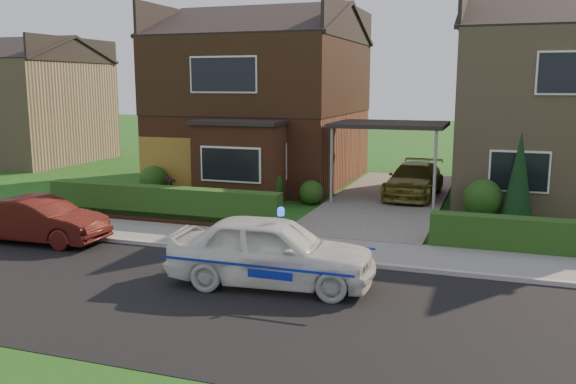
% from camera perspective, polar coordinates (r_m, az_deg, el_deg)
% --- Properties ---
extents(ground, '(120.00, 120.00, 0.00)m').
position_cam_1_polar(ground, '(11.40, -0.34, -10.93)').
color(ground, '#194913').
rests_on(ground, ground).
extents(road, '(60.00, 6.00, 0.02)m').
position_cam_1_polar(road, '(11.40, -0.34, -10.93)').
color(road, black).
rests_on(road, ground).
extents(kerb, '(60.00, 0.16, 0.12)m').
position_cam_1_polar(kerb, '(14.14, 3.78, -6.47)').
color(kerb, '#9E9993').
rests_on(kerb, ground).
extents(sidewalk, '(60.00, 2.00, 0.10)m').
position_cam_1_polar(sidewalk, '(15.12, 4.84, -5.42)').
color(sidewalk, slate).
rests_on(sidewalk, ground).
extents(driveway, '(3.80, 12.00, 0.12)m').
position_cam_1_polar(driveway, '(21.71, 9.33, -0.71)').
color(driveway, '#666059').
rests_on(driveway, ground).
extents(house_left, '(7.50, 9.53, 7.25)m').
position_cam_1_polar(house_left, '(25.69, -2.26, 9.50)').
color(house_left, brown).
rests_on(house_left, ground).
extents(house_right, '(7.50, 8.06, 7.25)m').
position_cam_1_polar(house_right, '(24.14, 24.69, 8.20)').
color(house_right, '#987D5D').
rests_on(house_right, ground).
extents(carport_link, '(3.80, 3.00, 2.77)m').
position_cam_1_polar(carport_link, '(21.33, 9.51, 6.13)').
color(carport_link, black).
rests_on(carport_link, ground).
extents(garage_door, '(2.20, 0.10, 2.10)m').
position_cam_1_polar(garage_door, '(23.40, -11.39, 2.46)').
color(garage_door, olive).
rests_on(garage_door, ground).
extents(dwarf_wall, '(7.70, 0.25, 0.36)m').
position_cam_1_polar(dwarf_wall, '(18.37, -12.02, -2.40)').
color(dwarf_wall, brown).
rests_on(dwarf_wall, ground).
extents(hedge_left, '(7.50, 0.55, 0.90)m').
position_cam_1_polar(hedge_left, '(18.54, -11.76, -2.85)').
color(hedge_left, '#113310').
rests_on(hedge_left, ground).
extents(shrub_left_far, '(1.08, 1.08, 1.08)m').
position_cam_1_polar(shrub_left_far, '(23.22, -12.45, 1.09)').
color(shrub_left_far, '#113310').
rests_on(shrub_left_far, ground).
extents(shrub_left_mid, '(1.32, 1.32, 1.32)m').
position_cam_1_polar(shrub_left_mid, '(21.03, -2.22, 0.73)').
color(shrub_left_mid, '#113310').
rests_on(shrub_left_mid, ground).
extents(shrub_left_near, '(0.84, 0.84, 0.84)m').
position_cam_1_polar(shrub_left_near, '(20.84, 2.19, -0.03)').
color(shrub_left_near, '#113310').
rests_on(shrub_left_near, ground).
extents(shrub_right_near, '(1.20, 1.20, 1.20)m').
position_cam_1_polar(shrub_right_near, '(19.75, 17.76, -0.55)').
color(shrub_right_near, '#113310').
rests_on(shrub_right_near, ground).
extents(conifer_a, '(0.90, 0.90, 2.60)m').
position_cam_1_polar(conifer_a, '(19.45, 20.80, 1.21)').
color(conifer_a, black).
rests_on(conifer_a, ground).
extents(neighbour_left, '(6.50, 7.00, 5.20)m').
position_cam_1_polar(neighbour_left, '(35.12, -23.23, 6.89)').
color(neighbour_left, '#987D5D').
rests_on(neighbour_left, ground).
extents(police_car, '(3.90, 4.38, 1.61)m').
position_cam_1_polar(police_car, '(12.47, -1.55, -5.56)').
color(police_car, silver).
rests_on(police_car, ground).
extents(driveway_car, '(1.88, 4.17, 1.19)m').
position_cam_1_polar(driveway_car, '(22.09, 11.72, 1.12)').
color(driveway_car, olive).
rests_on(driveway_car, driveway).
extents(street_car, '(1.40, 3.64, 1.18)m').
position_cam_1_polar(street_car, '(17.04, -22.26, -2.50)').
color(street_car, '#41110E').
rests_on(street_car, ground).
extents(potted_plant_a, '(0.51, 0.41, 0.85)m').
position_cam_1_polar(potted_plant_a, '(19.72, -10.45, -0.77)').
color(potted_plant_a, gray).
rests_on(potted_plant_a, ground).
extents(potted_plant_b, '(0.53, 0.51, 0.76)m').
position_cam_1_polar(potted_plant_b, '(17.99, -0.98, -1.78)').
color(potted_plant_b, gray).
rests_on(potted_plant_b, ground).
extents(potted_plant_c, '(0.46, 0.46, 0.80)m').
position_cam_1_polar(potted_plant_c, '(22.30, -10.89, 0.41)').
color(potted_plant_c, gray).
rests_on(potted_plant_c, ground).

